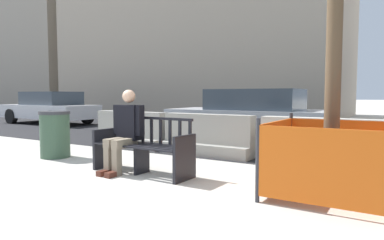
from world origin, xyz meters
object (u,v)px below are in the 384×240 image
Objects in this scene: jersey_barrier_left at (131,132)px; jersey_barrier_right at (320,147)px; car_sedan_far at (251,114)px; street_bench at (143,148)px; jersey_barrier_centre at (208,138)px; car_sedan_mid at (50,108)px; trash_bin at (55,134)px; seated_person at (126,129)px; construction_fence at (331,157)px.

jersey_barrier_left is 4.32m from jersey_barrier_right.
jersey_barrier_left is at bearing -122.11° from car_sedan_far.
jersey_barrier_centre is (0.04, 2.02, -0.06)m from street_bench.
jersey_barrier_right is 12.09m from car_sedan_mid.
trash_bin is at bearing -158.72° from jersey_barrier_right.
trash_bin is (-2.17, -4.82, -0.25)m from car_sedan_far.
car_sedan_mid reaches higher than trash_bin.
seated_person reaches higher than jersey_barrier_left.
street_bench is at bearing -4.21° from trash_bin.
jersey_barrier_left is (-1.75, 2.09, -0.35)m from seated_person.
car_sedan_mid is (-12.13, 4.90, 0.20)m from construction_fence.
car_sedan_far is at bearing -0.84° from car_sedan_mid.
construction_fence is 5.61m from car_sedan_far.
construction_fence is at bearing 0.60° from trash_bin.
seated_person is at bearing -29.65° from car_sedan_mid.
car_sedan_far reaches higher than jersey_barrier_centre.
jersey_barrier_centre is 0.99× the size of jersey_barrier_left.
car_sedan_mid is at bearing 164.88° from jersey_barrier_right.
car_sedan_mid reaches higher than jersey_barrier_centre.
street_bench is at bearing -28.62° from car_sedan_mid.
car_sedan_far is at bearing 57.89° from jersey_barrier_left.
jersey_barrier_centre is at bearing -18.22° from car_sedan_mid.
jersey_barrier_left is 7.97m from car_sedan_mid.
trash_bin reaches higher than jersey_barrier_centre.
car_sedan_mid reaches higher than construction_fence.
jersey_barrier_left is at bearing 135.22° from street_bench.
construction_fence reaches higher than street_bench.
jersey_barrier_left is (-2.06, 2.05, -0.06)m from street_bench.
car_sedan_far is 5.29m from trash_bin.
trash_bin is (-2.07, 0.22, -0.23)m from seated_person.
street_bench is 2.39m from trash_bin.
car_sedan_mid reaches higher than jersey_barrier_right.
street_bench is 0.84× the size of jersey_barrier_left.
car_sedan_far reaches higher than jersey_barrier_right.
car_sedan_mid is at bearing 179.16° from car_sedan_far.
car_sedan_mid is at bearing 158.00° from construction_fence.
construction_fence reaches higher than jersey_barrier_centre.
jersey_barrier_left is 1.46× the size of construction_fence.
jersey_barrier_centre and jersey_barrier_right have the same top height.
construction_fence is (2.73, 0.23, 0.09)m from street_bench.
car_sedan_far is (0.10, 5.04, 0.02)m from seated_person.
jersey_barrier_right is 1.44× the size of construction_fence.
jersey_barrier_left is 0.44× the size of car_sedan_far.
jersey_barrier_right is at bearing -15.12° from car_sedan_mid.
jersey_barrier_right is at bearing -50.69° from car_sedan_far.
street_bench is 2.02m from jersey_barrier_centre.
street_bench is at bearing 8.26° from seated_person.
car_sedan_mid is (-9.10, 5.18, -0.00)m from seated_person.
car_sedan_mid is 0.99× the size of car_sedan_far.
car_sedan_far is 5.08× the size of trash_bin.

